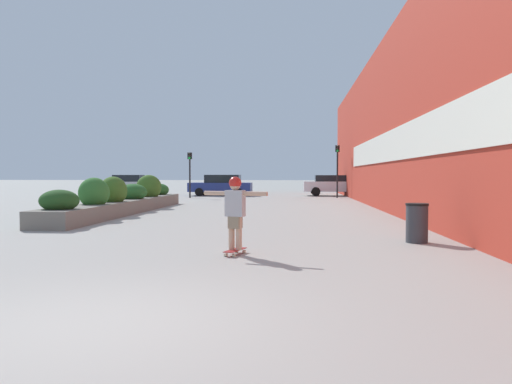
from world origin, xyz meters
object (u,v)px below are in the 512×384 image
at_px(traffic_light_right, 337,162).
at_px(car_leftmost, 221,185).
at_px(skateboarder, 235,205).
at_px(skateboard, 235,251).
at_px(traffic_light_left, 190,167).
at_px(car_center_left, 130,184).
at_px(car_center_right, 334,185).
at_px(trash_bin, 417,223).

bearing_deg(traffic_light_right, car_leftmost, 161.46).
bearing_deg(skateboarder, car_leftmost, 116.65).
bearing_deg(car_leftmost, traffic_light_right, -108.54).
bearing_deg(skateboard, car_leftmost, 116.65).
bearing_deg(skateboard, traffic_light_left, 121.69).
height_order(skateboarder, car_leftmost, car_leftmost).
xyz_separation_m(car_leftmost, car_center_left, (-8.39, 4.10, -0.00)).
distance_m(traffic_light_left, traffic_light_right, 10.05).
xyz_separation_m(skateboard, skateboarder, (0.00, -0.00, 0.88)).
bearing_deg(car_center_right, skateboarder, -8.24).
bearing_deg(skateboard, car_center_right, 99.41).
distance_m(skateboard, traffic_light_right, 25.13).
relative_size(car_leftmost, traffic_light_left, 1.51).
relative_size(trash_bin, traffic_light_left, 0.29).
distance_m(trash_bin, car_center_right, 26.04).
bearing_deg(trash_bin, traffic_light_right, 89.74).
relative_size(skateboard, traffic_light_left, 0.24).
distance_m(car_center_left, car_center_right, 17.18).
height_order(trash_bin, traffic_light_left, traffic_light_left).
bearing_deg(traffic_light_right, traffic_light_left, -175.38).
bearing_deg(skateboarder, skateboard, 107.65).
xyz_separation_m(car_center_left, traffic_light_right, (16.79, -6.92, 1.62)).
xyz_separation_m(car_leftmost, traffic_light_left, (-1.62, -3.62, 1.32)).
xyz_separation_m(car_center_left, car_center_right, (16.81, -3.53, 0.02)).
bearing_deg(skateboarder, trash_bin, 45.15).
xyz_separation_m(skateboard, car_center_right, (4.07, 28.08, 0.75)).
bearing_deg(trash_bin, car_leftmost, 108.04).
bearing_deg(car_center_right, traffic_light_right, -0.49).
xyz_separation_m(skateboarder, trash_bin, (3.93, 2.05, -0.50)).
bearing_deg(car_center_left, skateboard, 21.97).
height_order(car_leftmost, traffic_light_left, traffic_light_left).
bearing_deg(traffic_light_left, skateboarder, -75.96).
distance_m(car_leftmost, car_center_left, 9.34).
height_order(car_leftmost, traffic_light_right, traffic_light_right).
height_order(car_center_right, traffic_light_right, traffic_light_right).
distance_m(car_center_left, traffic_light_left, 10.36).
bearing_deg(car_leftmost, car_center_left, 63.95).
height_order(car_center_right, traffic_light_left, traffic_light_left).
xyz_separation_m(skateboard, car_leftmost, (-4.36, 27.51, 0.74)).
bearing_deg(trash_bin, car_center_right, 89.71).
bearing_deg(car_center_right, car_center_left, -101.85).
relative_size(skateboarder, car_leftmost, 0.30).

